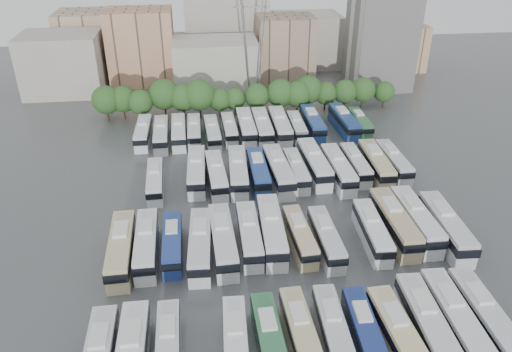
{
  "coord_description": "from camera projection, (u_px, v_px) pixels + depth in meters",
  "views": [
    {
      "loc": [
        -10.49,
        -59.26,
        40.19
      ],
      "look_at": [
        -2.34,
        8.43,
        3.0
      ],
      "focal_mm": 35.0,
      "sensor_mm": 36.0,
      "label": 1
    }
  ],
  "objects": [
    {
      "name": "bus_r3_s5",
      "position": [
        229.0,
        129.0,
        97.21
      ],
      "size": [
        2.72,
        11.29,
        3.52
      ],
      "rotation": [
        0.0,
        0.0,
        0.02
      ],
      "color": "silver",
      "rests_on": "ground"
    },
    {
      "name": "bus_r0_s4",
      "position": [
        236.0,
        345.0,
        49.56
      ],
      "size": [
        2.93,
        11.28,
        3.51
      ],
      "rotation": [
        0.0,
        0.0,
        -0.04
      ],
      "color": "white",
      "rests_on": "ground"
    },
    {
      "name": "bus_r3_s3",
      "position": [
        194.0,
        131.0,
        96.22
      ],
      "size": [
        2.58,
        11.54,
        3.62
      ],
      "rotation": [
        0.0,
        0.0,
        -0.01
      ],
      "color": "silver",
      "rests_on": "ground"
    },
    {
      "name": "bus_r2_s11",
      "position": [
        355.0,
        164.0,
        83.83
      ],
      "size": [
        2.55,
        11.61,
        3.64
      ],
      "rotation": [
        0.0,
        0.0,
        -0.0
      ],
      "color": "silver",
      "rests_on": "ground"
    },
    {
      "name": "bus_r2_s1",
      "position": [
        155.0,
        181.0,
        78.86
      ],
      "size": [
        2.87,
        11.43,
        3.56
      ],
      "rotation": [
        0.0,
        0.0,
        0.04
      ],
      "color": "silver",
      "rests_on": "ground"
    },
    {
      "name": "bus_r1_s8",
      "position": [
        326.0,
        238.0,
        65.29
      ],
      "size": [
        2.67,
        11.61,
        3.63
      ],
      "rotation": [
        0.0,
        0.0,
        0.01
      ],
      "color": "silver",
      "rests_on": "ground"
    },
    {
      "name": "electricity_pylon",
      "position": [
        253.0,
        19.0,
        106.84
      ],
      "size": [
        9.0,
        6.91,
        33.83
      ],
      "color": "slate",
      "rests_on": "ground"
    },
    {
      "name": "bus_r3_s13",
      "position": [
        360.0,
        123.0,
        100.1
      ],
      "size": [
        2.52,
        11.0,
        3.44
      ],
      "rotation": [
        0.0,
        0.0,
        -0.01
      ],
      "color": "#30703F",
      "rests_on": "ground"
    },
    {
      "name": "bus_r3_s9",
      "position": [
        297.0,
        127.0,
        97.81
      ],
      "size": [
        2.7,
        11.35,
        3.55
      ],
      "rotation": [
        0.0,
        0.0,
        -0.02
      ],
      "color": "silver",
      "rests_on": "ground"
    },
    {
      "name": "bus_r0_s6",
      "position": [
        301.0,
        334.0,
        50.69
      ],
      "size": [
        2.88,
        11.52,
        3.59
      ],
      "rotation": [
        0.0,
        0.0,
        0.03
      ],
      "color": "#C8BB89",
      "rests_on": "ground"
    },
    {
      "name": "tree_line",
      "position": [
        238.0,
        95.0,
        106.35
      ],
      "size": [
        65.47,
        8.05,
        8.39
      ],
      "color": "black",
      "rests_on": "ground"
    },
    {
      "name": "ground",
      "position": [
        279.0,
        221.0,
        71.99
      ],
      "size": [
        220.0,
        220.0,
        0.0
      ],
      "primitive_type": "plane",
      "color": "#424447",
      "rests_on": "ground"
    },
    {
      "name": "bus_r0_s10",
      "position": [
        426.0,
        325.0,
        51.5
      ],
      "size": [
        3.39,
        13.04,
        4.06
      ],
      "rotation": [
        0.0,
        0.0,
        -0.04
      ],
      "color": "silver",
      "rests_on": "ground"
    },
    {
      "name": "bus_r2_s4",
      "position": [
        216.0,
        175.0,
        80.29
      ],
      "size": [
        3.35,
        12.55,
        3.9
      ],
      "rotation": [
        0.0,
        0.0,
        0.05
      ],
      "color": "silver",
      "rests_on": "ground"
    },
    {
      "name": "bus_r1_s12",
      "position": [
        416.0,
        220.0,
        68.55
      ],
      "size": [
        2.96,
        13.41,
        4.2
      ],
      "rotation": [
        0.0,
        0.0,
        -0.0
      ],
      "color": "silver",
      "rests_on": "ground"
    },
    {
      "name": "bus_r2_s12",
      "position": [
        376.0,
        164.0,
        83.52
      ],
      "size": [
        3.3,
        13.21,
        4.12
      ],
      "rotation": [
        0.0,
        0.0,
        -0.03
      ],
      "color": "#C7BB88",
      "rests_on": "ground"
    },
    {
      "name": "bus_r0_s8",
      "position": [
        364.0,
        332.0,
        51.02
      ],
      "size": [
        2.91,
        11.11,
        3.45
      ],
      "rotation": [
        0.0,
        0.0,
        -0.05
      ],
      "color": "navy",
      "rests_on": "ground"
    },
    {
      "name": "bus_r2_s7",
      "position": [
        278.0,
        170.0,
        81.25
      ],
      "size": [
        3.63,
        13.67,
        4.25
      ],
      "rotation": [
        0.0,
        0.0,
        0.05
      ],
      "color": "silver",
      "rests_on": "ground"
    },
    {
      "name": "bus_r0_s2",
      "position": [
        168.0,
        347.0,
        49.34
      ],
      "size": [
        2.54,
        10.86,
        3.4
      ],
      "rotation": [
        0.0,
        0.0,
        0.02
      ],
      "color": "silver",
      "rests_on": "ground"
    },
    {
      "name": "bus_r3_s8",
      "position": [
        280.0,
        126.0,
        97.47
      ],
      "size": [
        3.06,
        13.66,
        4.28
      ],
      "rotation": [
        0.0,
        0.0,
        -0.01
      ],
      "color": "silver",
      "rests_on": "ground"
    },
    {
      "name": "bus_r2_s13",
      "position": [
        393.0,
        161.0,
        84.55
      ],
      "size": [
        2.7,
        12.11,
        3.8
      ],
      "rotation": [
        0.0,
        0.0,
        0.01
      ],
      "color": "silver",
      "rests_on": "ground"
    },
    {
      "name": "bus_r3_s6",
      "position": [
        246.0,
        127.0,
        97.32
      ],
      "size": [
        2.98,
        13.21,
        4.14
      ],
      "rotation": [
        0.0,
        0.0,
        0.01
      ],
      "color": "silver",
      "rests_on": "ground"
    },
    {
      "name": "bus_r1_s10",
      "position": [
        372.0,
        231.0,
        66.58
      ],
      "size": [
        3.19,
        12.09,
        3.76
      ],
      "rotation": [
        0.0,
        0.0,
        -0.05
      ],
      "color": "white",
      "rests_on": "ground"
    },
    {
      "name": "bus_r3_s1",
      "position": [
        161.0,
        134.0,
        94.54
      ],
      "size": [
        2.98,
        12.36,
        3.86
      ],
      "rotation": [
        0.0,
        0.0,
        0.02
      ],
      "color": "silver",
      "rests_on": "ground"
    },
    {
      "name": "bus_r1_s3",
      "position": [
        200.0,
        244.0,
        63.73
      ],
      "size": [
        3.39,
        12.89,
        4.01
      ],
      "rotation": [
        0.0,
        0.0,
        -0.05
      ],
      "color": "silver",
      "rests_on": "ground"
    },
    {
      "name": "apartment_tower",
      "position": [
        381.0,
        33.0,
        119.88
      ],
      "size": [
        14.0,
        14.0,
        26.0
      ],
      "primitive_type": "cube",
      "color": "silver",
      "rests_on": "ground"
    },
    {
      "name": "bus_r2_s10",
      "position": [
        338.0,
        169.0,
        81.9
      ],
      "size": [
        3.1,
        13.21,
        4.13
      ],
      "rotation": [
        0.0,
        0.0,
        0.02
      ],
      "color": "silver",
      "rests_on": "ground"
    },
    {
      "name": "bus_r3_s10",
      "position": [
        312.0,
        123.0,
        99.21
      ],
      "size": [
        2.9,
        12.97,
        4.07
      ],
      "rotation": [
        0.0,
        0.0,
        -0.01
      ],
      "color": "navy",
      "rests_on": "ground"
    },
    {
      "name": "bus_r1_s4",
      "position": [
        223.0,
        240.0,
        64.5
      ],
      "size": [
        3.31,
        13.17,
        4.1
      ],
      "rotation": [
        0.0,
        0.0,
        0.04
      ],
      "color": "silver",
      "rests_on": "ground"
    },
    {
      "name": "bus_r1_s13",
      "position": [
        446.0,
        227.0,
        67.06
      ],
      "size": [
        3.54,
        13.65,
        4.25
      ],
      "rotation": [
        0.0,
        0.0,
        -0.04
      ],
      "color": "silver",
      "rests_on": "ground"
    },
    {
      "name": "bus_r3_s2",
      "position": [
        179.0,
        132.0,
        95.56
      ],
      "size": [
        2.91,
        12.23,
        3.82
      ],
      "rotation": [
        0.0,
        0.0,
        0.02
      ],
      "color": "silver",
      "rests_on": "ground"
    },
    {
      "name": "bus_r0_s5",
      "position": [
        270.0,
        341.0,
        49.9
      ],
      "size": [
        2.77,
        11.46,
        3.58
      ],
      "rotation": [
        0.0,
        0.0,
        0.02
      ],
      "color": "#307045",
      "rests_on": "ground"
    },
    {
      "name": "bus_r1_s11",
      "position": [
        394.0,
        222.0,
        67.98
      ],
      "size": [
        2.96,
        13.54,
        4.25
      ],
      "rotation": [
        0.0,
        0.0,
        -0.0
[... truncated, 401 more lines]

